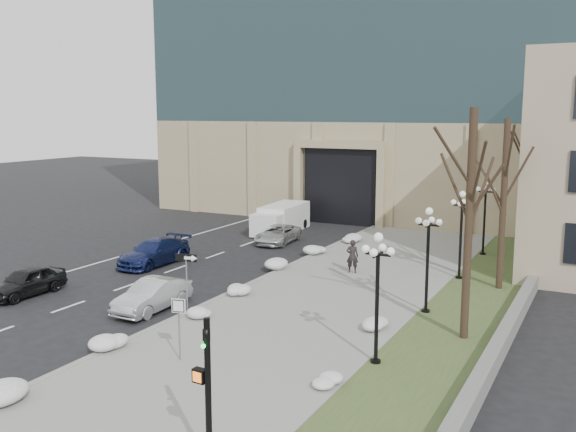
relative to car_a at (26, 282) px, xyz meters
The scene contains 31 objects.
ground 11.67m from the car_a, 33.56° to the right, with size 160.00×160.00×0.00m, color black.
sidewalk 15.23m from the car_a, 29.78° to the left, with size 9.00×40.00×0.12m, color gray.
curb 11.55m from the car_a, 40.95° to the left, with size 0.30×40.00×0.14m, color gray.
grass_strip 21.12m from the car_a, 20.98° to the left, with size 4.00×40.00×0.10m, color #394C26.
stone_wall 23.72m from the car_a, 23.76° to the left, with size 0.50×30.00×0.70m, color slate.
office_tower 41.90m from the car_a, 78.28° to the left, with size 40.00×24.70×36.00m.
car_a is the anchor object (origin of this frame).
car_b 7.04m from the car_a, ahead, with size 1.47×4.22×1.39m, color #AFB2B7.
car_c 8.00m from the car_a, 79.67° to the left, with size 2.05×5.05×1.47m, color navy.
car_d 17.34m from the car_a, 73.56° to the left, with size 2.03×4.39×1.22m, color silver.
car_e 22.61m from the car_a, 85.31° to the left, with size 1.61×4.00×1.36m, color #333338.
pedestrian 16.71m from the car_a, 41.34° to the left, with size 0.67×0.44×1.83m, color black.
box_truck 20.61m from the car_a, 81.15° to the left, with size 2.61×6.40×1.99m.
one_way_sign 9.18m from the car_a, ahead, with size 1.04×0.34×2.77m.
keep_sign 12.33m from the car_a, 16.40° to the right, with size 0.50×0.17×2.37m.
traffic_signal 18.90m from the car_a, 27.90° to the right, with size 0.68×0.91×4.00m.
snow_clump_b 9.75m from the car_a, 23.89° to the right, with size 1.10×1.60×0.36m, color white.
snow_clump_c 9.40m from the car_a, ahead, with size 1.10×1.60×0.36m, color white.
snow_clump_d 10.28m from the car_a, 27.44° to the left, with size 1.10×1.60×0.36m, color white.
snow_clump_e 13.28m from the car_a, 48.09° to the left, with size 1.10×1.60×0.36m, color white.
snow_clump_f 16.86m from the car_a, 58.34° to the left, with size 1.10×1.60×0.36m, color white.
snow_clump_g 20.92m from the car_a, 63.48° to the left, with size 1.10×1.60×0.36m, color white.
snow_clump_h 17.53m from the car_a, 10.72° to the right, with size 1.10×1.60×0.36m, color white.
snow_clump_i 17.40m from the car_a, 10.32° to the left, with size 1.10×1.60×0.36m, color white.
lamppost_a 18.17m from the car_a, ahead, with size 1.18×1.18×4.76m.
lamppost_b 19.15m from the car_a, 18.59° to the left, with size 1.18×1.18×4.76m.
lamppost_c 22.09m from the car_a, 34.89° to the left, with size 1.18×1.18×4.76m.
lamppost_d 26.33m from the car_a, 46.62° to the left, with size 1.18×1.18×4.76m.
tree_near 21.16m from the car_a, ahead, with size 3.20×3.20×9.00m.
tree_mid 23.78m from the car_a, 29.76° to the left, with size 3.20×3.20×8.50m.
tree_far 28.65m from the car_a, 44.06° to the left, with size 3.20×3.20×9.50m.
Camera 1 is at (15.42, -14.46, 8.84)m, focal length 40.00 mm.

